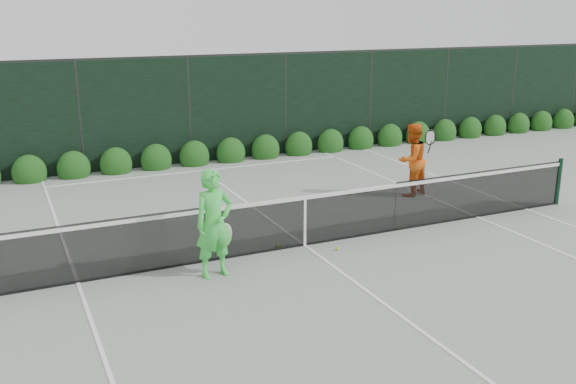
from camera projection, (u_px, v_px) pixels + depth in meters
name	position (u px, v px, depth m)	size (l,w,h in m)	color
ground	(305.00, 246.00, 12.08)	(80.00, 80.00, 0.00)	gray
tennis_net	(304.00, 219.00, 11.93)	(12.90, 0.10, 1.07)	#11331F
player_woman	(214.00, 224.00, 10.50)	(0.72, 0.52, 1.83)	#3ED64A
player_man	(412.00, 160.00, 15.13)	(1.00, 0.87, 1.73)	#D65412
court_lines	(305.00, 245.00, 12.08)	(11.03, 23.83, 0.01)	white
windscreen_fence	(387.00, 208.00, 9.30)	(32.00, 21.07, 3.06)	black
hedge_row	(194.00, 157.00, 18.26)	(31.66, 0.65, 0.94)	#123D10
tennis_balls	(275.00, 247.00, 11.93)	(2.23, 1.17, 0.07)	#B8D930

